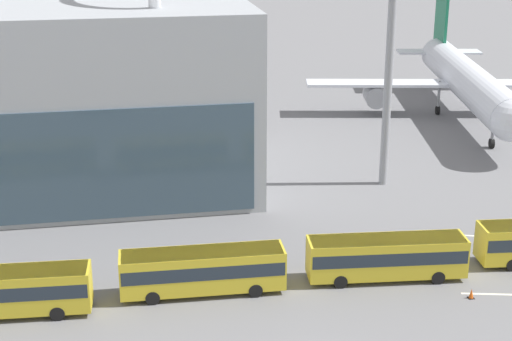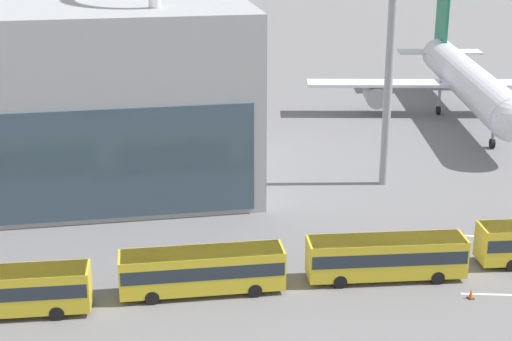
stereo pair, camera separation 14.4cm
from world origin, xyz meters
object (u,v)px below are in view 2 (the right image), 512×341
at_px(shuttle_bus_2, 202,269).
at_px(floodlight_mast, 392,23).
at_px(traffic_cone_0, 471,294).
at_px(airliner_at_gate_near, 54,97).
at_px(shuttle_bus_3, 386,255).
at_px(airliner_at_gate_far, 465,78).
at_px(shuttle_bus_1, 2,289).

bearing_deg(shuttle_bus_2, floodlight_mast, 45.73).
bearing_deg(shuttle_bus_2, traffic_cone_0, -11.06).
relative_size(airliner_at_gate_near, shuttle_bus_3, 3.68).
bearing_deg(shuttle_bus_3, traffic_cone_0, -33.65).
xyz_separation_m(airliner_at_gate_far, floodlight_mast, (-18.53, -22.69, 10.81)).
bearing_deg(traffic_cone_0, airliner_at_gate_far, 66.44).
relative_size(floodlight_mast, traffic_cone_0, 33.37).
height_order(shuttle_bus_1, floodlight_mast, floodlight_mast).
height_order(shuttle_bus_1, traffic_cone_0, shuttle_bus_1).
bearing_deg(traffic_cone_0, shuttle_bus_1, 173.79).
relative_size(airliner_at_gate_near, traffic_cone_0, 60.35).
xyz_separation_m(shuttle_bus_2, traffic_cone_0, (18.43, -4.19, -1.54)).
height_order(airliner_at_gate_far, traffic_cone_0, airliner_at_gate_far).
height_order(floodlight_mast, traffic_cone_0, floodlight_mast).
bearing_deg(airliner_at_gate_far, airliner_at_gate_near, -74.39).
distance_m(shuttle_bus_1, traffic_cone_0, 32.16).
bearing_deg(shuttle_bus_1, airliner_at_gate_near, 91.29).
xyz_separation_m(airliner_at_gate_far, shuttle_bus_1, (-52.10, -42.77, -2.99)).
distance_m(airliner_at_gate_near, shuttle_bus_2, 39.94).
height_order(shuttle_bus_2, shuttle_bus_3, same).
relative_size(airliner_at_gate_near, airliner_at_gate_far, 1.02).
height_order(shuttle_bus_2, traffic_cone_0, shuttle_bus_2).
relative_size(airliner_at_gate_far, shuttle_bus_1, 3.64).
distance_m(airliner_at_gate_near, traffic_cone_0, 52.26).
distance_m(airliner_at_gate_far, shuttle_bus_3, 49.26).
bearing_deg(shuttle_bus_1, traffic_cone_0, -2.90).
relative_size(shuttle_bus_2, floodlight_mast, 0.49).
relative_size(airliner_at_gate_far, traffic_cone_0, 59.44).
bearing_deg(floodlight_mast, airliner_at_gate_far, 50.76).
bearing_deg(airliner_at_gate_far, shuttle_bus_1, -39.75).
distance_m(airliner_at_gate_near, shuttle_bus_3, 46.06).
bearing_deg(shuttle_bus_3, airliner_at_gate_near, 129.15).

